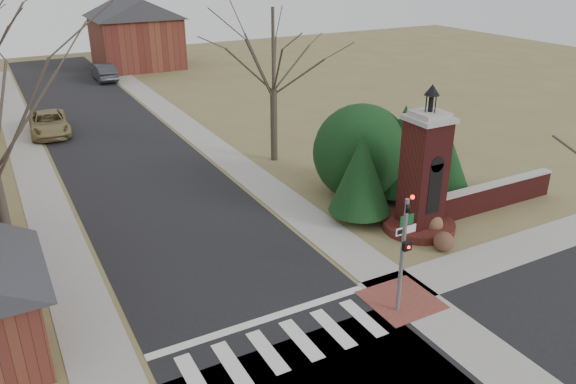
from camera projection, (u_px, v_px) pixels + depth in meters
ground at (297, 361)px, 16.93m from camera, size 120.00×120.00×0.00m
main_street at (122, 150)px, 34.63m from camera, size 8.00×70.00×0.01m
crosswalk_zone at (284, 345)px, 17.57m from camera, size 8.00×2.20×0.02m
stop_bar at (263, 320)px, 18.77m from camera, size 8.00×0.35×0.02m
sidewalk_right_main at (201, 137)px, 36.91m from camera, size 2.00×60.00×0.02m
sidewalk_left at (31, 164)px, 32.34m from camera, size 2.00×60.00×0.02m
curb_apron at (401, 300)px, 19.83m from camera, size 2.40×2.40×0.02m
traffic_signal_pole at (404, 244)px, 18.24m from camera, size 0.28×0.41×4.50m
sign_post at (405, 235)px, 20.21m from camera, size 0.90×0.07×2.75m
brick_gate_monument at (423, 184)px, 24.04m from camera, size 3.20×3.20×6.47m
brick_garden_wall at (493, 196)px, 26.62m from camera, size 7.50×0.50×1.30m
house_distant_right at (135, 31)px, 57.61m from camera, size 8.80×8.80×7.30m
evergreen_near at (361, 173)px, 24.81m from camera, size 2.80×2.80×4.10m
evergreen_mid at (403, 147)px, 27.10m from camera, size 3.40×3.40×4.70m
evergreen_far at (447, 160)px, 27.46m from camera, size 2.40×2.40×3.30m
evergreen_mass at (362, 148)px, 27.57m from camera, size 4.80×4.80×4.80m
bare_tree_3 at (273, 44)px, 30.43m from camera, size 7.00×7.00×9.70m
pickup_truck at (49, 123)px, 37.36m from camera, size 2.74×5.41×1.47m
distant_car at (104, 72)px, 52.57m from camera, size 1.67×4.79×1.58m
dry_shrub_left at (444, 242)px, 22.96m from camera, size 0.82×0.82×0.82m
dry_shrub_right at (433, 224)px, 24.39m from camera, size 0.86×0.86×0.86m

